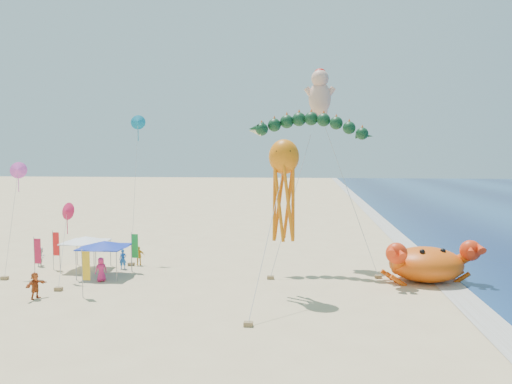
% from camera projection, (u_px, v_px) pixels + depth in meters
% --- Properties ---
extents(ground, '(320.00, 320.00, 0.00)m').
position_uv_depth(ground, '(281.00, 284.00, 35.89)').
color(ground, '#D1B784').
rests_on(ground, ground).
extents(foam_strip, '(320.00, 320.00, 0.00)m').
position_uv_depth(foam_strip, '(453.00, 289.00, 34.65)').
color(foam_strip, silver).
rests_on(foam_strip, ground).
extents(crab_inflatable, '(7.22, 5.70, 3.16)m').
position_uv_depth(crab_inflatable, '(426.00, 263.00, 36.49)').
color(crab_inflatable, '#E3510B').
rests_on(crab_inflatable, ground).
extents(dragon_kite, '(9.73, 5.02, 12.43)m').
position_uv_depth(dragon_kite, '(309.00, 129.00, 39.93)').
color(dragon_kite, black).
rests_on(dragon_kite, ground).
extents(cherub_kite, '(5.59, 6.88, 16.66)m').
position_uv_depth(cherub_kite, '(320.00, 93.00, 42.72)').
color(cherub_kite, '#EFAD91').
rests_on(cherub_kite, ground).
extents(octopus_kite, '(2.84, 7.48, 10.33)m').
position_uv_depth(octopus_kite, '(284.00, 182.00, 32.72)').
color(octopus_kite, orange).
rests_on(octopus_kite, ground).
extents(canopy_blue, '(3.70, 3.70, 2.71)m').
position_uv_depth(canopy_blue, '(104.00, 244.00, 38.25)').
color(canopy_blue, gray).
rests_on(canopy_blue, ground).
extents(canopy_white, '(3.49, 3.49, 2.71)m').
position_uv_depth(canopy_white, '(86.00, 239.00, 40.41)').
color(canopy_white, gray).
rests_on(canopy_white, ground).
extents(feather_flags, '(7.22, 7.39, 3.20)m').
position_uv_depth(feather_flags, '(78.00, 252.00, 37.37)').
color(feather_flags, gray).
rests_on(feather_flags, ground).
extents(beachgoers, '(8.78, 11.36, 1.78)m').
position_uv_depth(beachgoers, '(77.00, 269.00, 37.12)').
color(beachgoers, '#A8451A').
rests_on(beachgoers, ground).
extents(small_kites, '(8.71, 11.67, 12.85)m').
position_uv_depth(small_kites, '(77.00, 176.00, 39.55)').
color(small_kites, '#0E789F').
rests_on(small_kites, ground).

